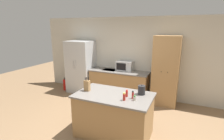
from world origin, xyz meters
name	(u,v)px	position (x,y,z in m)	size (l,w,h in m)	color
ground_plane	(109,131)	(0.00, 0.00, 0.00)	(14.00, 14.00, 0.00)	#846647
wall_back	(139,58)	(0.00, 2.33, 1.30)	(7.20, 0.06, 2.60)	beige
refrigerator	(81,67)	(-1.99, 1.93, 0.91)	(0.87, 0.76, 1.81)	#B7BABC
back_counter	(119,84)	(-0.56, 1.99, 0.45)	(1.96, 0.66, 0.89)	#9E7547
pantry_cabinet	(166,71)	(0.90, 2.01, 1.02)	(0.73, 0.59, 2.05)	#9E7547
kitchen_island	(114,115)	(0.14, -0.05, 0.47)	(1.58, 0.95, 0.93)	#9E7547
microwave	(125,66)	(-0.40, 2.11, 1.05)	(0.53, 0.35, 0.32)	#B2B5B7
knife_block	(87,85)	(-0.47, -0.09, 1.05)	(0.12, 0.09, 0.31)	#9E7547
spice_bottle_tall_dark	(127,94)	(0.43, -0.05, 0.99)	(0.05, 0.05, 0.14)	#B2281E
spice_bottle_short_red	(133,95)	(0.56, -0.10, 1.00)	(0.04, 0.04, 0.16)	#B2281E
spice_bottle_amber_oil	(135,98)	(0.62, -0.16, 0.97)	(0.06, 0.06, 0.09)	beige
spice_bottle_green_herb	(124,97)	(0.44, -0.24, 1.00)	(0.05, 0.05, 0.16)	#B2281E
kettle	(142,90)	(0.66, 0.19, 1.02)	(0.15, 0.15, 0.21)	#232326
fire_extinguisher	(65,84)	(-2.61, 1.76, 0.21)	(0.14, 0.14, 0.47)	red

